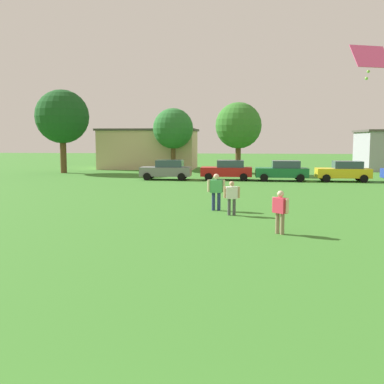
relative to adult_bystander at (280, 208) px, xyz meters
name	(u,v)px	position (x,y,z in m)	size (l,w,h in m)	color
ground_plane	(214,189)	(-3.31, 15.01, -0.95)	(160.00, 160.00, 0.00)	#387528
adult_bystander	(280,208)	(0.00, 0.00, 0.00)	(0.57, 0.58, 1.60)	#8C7259
bystander_near_trees	(216,189)	(-2.62, 5.39, 0.11)	(0.85, 0.34, 1.79)	navy
bystander_midfield	(232,195)	(-1.84, 4.02, -0.02)	(0.74, 0.35, 1.56)	#4C4C51
kite	(370,58)	(2.65, -1.15, 5.09)	(1.35, 0.95, 1.13)	#F24C8C
parked_car_gray_0	(167,170)	(-7.77, 22.19, -0.09)	(4.30, 2.02, 1.68)	slate
parked_car_red_1	(227,170)	(-2.59, 22.46, -0.09)	(4.30, 2.02, 1.68)	red
parked_car_green_2	(283,171)	(2.00, 22.06, -0.09)	(4.30, 2.02, 1.68)	#196B38
parked_car_yellow_3	(344,171)	(6.95, 21.97, -0.09)	(4.30, 2.02, 1.68)	yellow
tree_far_left	(62,117)	(-19.57, 28.86, 4.75)	(5.42, 5.42, 8.44)	brown
tree_center	(173,129)	(-8.77, 32.79, 3.62)	(4.35, 4.35, 6.77)	brown
tree_far_right	(238,126)	(-1.74, 29.18, 3.82)	(4.53, 4.53, 7.06)	brown
house_left	(149,149)	(-12.30, 37.05, 1.38)	(11.34, 6.63, 4.64)	beige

